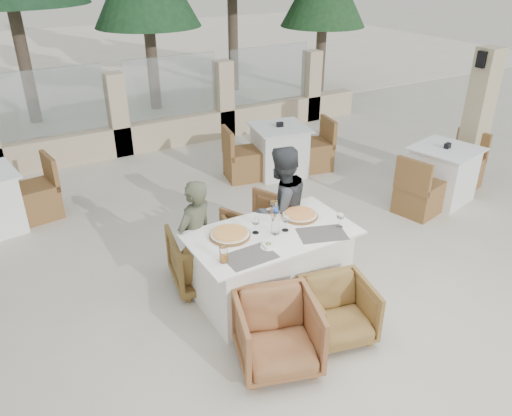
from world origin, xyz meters
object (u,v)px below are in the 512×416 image
water_bottle (275,221)px  olive_dish (268,245)px  armchair_far_left (204,257)px  bg_table_b (279,150)px  armchair_near_left (277,334)px  armchair_near_right (338,311)px  dining_table (271,266)px  wine_glass_corner (340,219)px  pizza_right (300,215)px  beer_glass_left (224,254)px  beer_glass_right (274,208)px  wine_glass_centre (256,224)px  diner_left (196,239)px  armchair_far_right (261,227)px  wine_glass_near (286,222)px  diner_right (281,209)px  pizza_left (230,234)px  bg_table_c (442,174)px

water_bottle → olive_dish: bearing=-136.2°
armchair_far_left → bg_table_b: 3.08m
armchair_near_left → armchair_near_right: bearing=19.0°
dining_table → water_bottle: size_ratio=5.86×
wine_glass_corner → armchair_near_left: bearing=-152.7°
armchair_near_left → pizza_right: bearing=65.2°
beer_glass_left → beer_glass_right: 0.99m
wine_glass_centre → diner_left: size_ratio=0.15×
wine_glass_corner → diner_left: (-1.21, 0.73, -0.24)m
beer_glass_right → armchair_near_right: 1.22m
armchair_near_right → armchair_far_right: bearing=98.3°
wine_glass_near → diner_left: size_ratio=0.15×
beer_glass_right → bg_table_b: (1.59, 2.36, -0.46)m
wine_glass_near → dining_table: bearing=166.5°
dining_table → wine_glass_centre: bearing=152.3°
pizza_right → armchair_near_right: (-0.18, -0.90, -0.52)m
olive_dish → armchair_near_right: bearing=-55.0°
armchair_far_right → armchair_near_right: (-0.14, -1.59, -0.05)m
diner_right → beer_glass_right: bearing=31.0°
pizza_left → armchair_far_right: pizza_left is taller
diner_left → bg_table_c: (3.86, 0.25, -0.24)m
dining_table → pizza_left: 0.58m
beer_glass_right → armchair_far_right: size_ratio=0.21×
armchair_near_right → diner_left: (-0.82, 1.26, 0.35)m
pizza_left → bg_table_b: 3.37m
pizza_left → diner_right: size_ratio=0.27×
pizza_left → beer_glass_left: size_ratio=2.57×
armchair_near_left → armchair_near_right: size_ratio=1.14×
pizza_right → armchair_far_left: bearing=152.1°
wine_glass_near → armchair_near_left: wine_glass_near is taller
beer_glass_left → bg_table_c: bearing=13.7°
wine_glass_corner → armchair_far_right: (-0.25, 1.06, -0.54)m
pizza_left → armchair_near_left: 1.04m
dining_table → olive_dish: olive_dish is taller
dining_table → water_bottle: water_bottle is taller
armchair_far_right → bg_table_c: size_ratio=0.43×
armchair_near_left → diner_left: 1.32m
water_bottle → diner_left: (-0.60, 0.52, -0.28)m
wine_glass_near → wine_glass_corner: (0.49, -0.21, 0.00)m
olive_dish → bg_table_b: size_ratio=0.07×
beer_glass_left → beer_glass_right: (0.84, 0.52, -0.00)m
armchair_far_left → beer_glass_right: bearing=167.4°
dining_table → wine_glass_near: size_ratio=8.70×
wine_glass_corner → diner_right: diner_right is taller
beer_glass_left → armchair_far_left: size_ratio=0.22×
armchair_near_left → bg_table_b: 4.12m
wine_glass_corner → armchair_far_left: bearing=142.5°
wine_glass_centre → olive_dish: bearing=-95.9°
pizza_left → water_bottle: water_bottle is taller
beer_glass_right → diner_left: 0.85m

